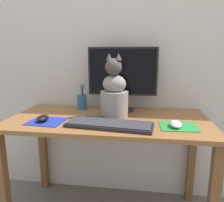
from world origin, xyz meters
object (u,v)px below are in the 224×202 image
pen_cup (82,102)px  computer_mouse_right (176,124)px  monitor (122,76)px  cat (114,94)px  computer_mouse_left (43,118)px  keyboard (109,124)px

pen_cup → computer_mouse_right: bearing=-28.1°
monitor → cat: bearing=-102.3°
computer_mouse_right → pen_cup: bearing=151.9°
computer_mouse_right → pen_cup: pen_cup is taller
computer_mouse_left → cat: size_ratio=0.25×
keyboard → pen_cup: size_ratio=2.73×
keyboard → cat: 0.23m
computer_mouse_right → cat: cat is taller
monitor → computer_mouse_right: bearing=-45.2°
keyboard → computer_mouse_right: 0.36m
cat → computer_mouse_left: bearing=-141.7°
cat → pen_cup: bearing=162.3°
monitor → computer_mouse_left: (-0.44, -0.33, -0.22)m
computer_mouse_right → pen_cup: (-0.62, 0.33, 0.03)m
cat → computer_mouse_right: bearing=-8.0°
monitor → keyboard: 0.43m
monitor → computer_mouse_right: (0.32, -0.33, -0.23)m
keyboard → computer_mouse_left: bearing=-176.8°
computer_mouse_left → computer_mouse_right: bearing=0.6°
monitor → cat: (-0.04, -0.17, -0.10)m
monitor → cat: monitor is taller
computer_mouse_left → computer_mouse_right: 0.76m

